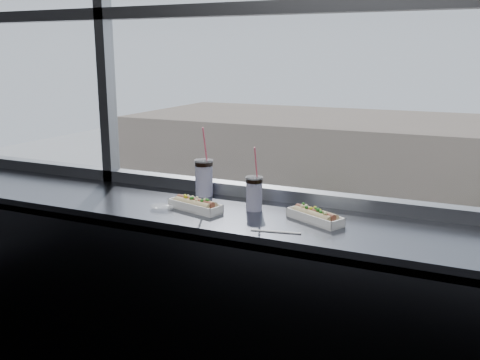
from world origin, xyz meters
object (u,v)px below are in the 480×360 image
at_px(hotdog_tray_right, 315,216).
at_px(loose_straw, 276,232).
at_px(tree_left, 311,213).
at_px(car_near_a, 113,307).
at_px(pedestrian_b, 404,262).
at_px(pedestrian_a, 373,256).
at_px(wrapper, 162,207).
at_px(soda_cup_right, 254,192).
at_px(car_near_b, 291,352).
at_px(car_far_b, 479,300).
at_px(soda_cup_left, 204,176).
at_px(hotdog_tray_left, 195,204).

relative_size(hotdog_tray_right, loose_straw, 1.35).
bearing_deg(loose_straw, tree_left, 94.98).
height_order(hotdog_tray_right, car_near_a, hotdog_tray_right).
bearing_deg(pedestrian_b, pedestrian_a, 94.48).
xyz_separation_m(wrapper, pedestrian_b, (-2.16, 28.32, -11.14)).
bearing_deg(wrapper, car_near_a, 129.93).
height_order(loose_straw, pedestrian_a, loose_straw).
bearing_deg(soda_cup_right, pedestrian_b, 95.16).
xyz_separation_m(car_near_b, pedestrian_b, (2.75, 11.94, -0.08)).
distance_m(car_near_a, car_far_b, 17.53).
xyz_separation_m(soda_cup_left, soda_cup_right, (0.33, -0.13, -0.02)).
bearing_deg(car_near_a, pedestrian_b, -37.12).
bearing_deg(soda_cup_left, soda_cup_right, -21.42).
xyz_separation_m(loose_straw, pedestrian_a, (-4.51, 28.27, -11.01)).
xyz_separation_m(soda_cup_left, pedestrian_b, (-2.21, 28.02, -11.23)).
xyz_separation_m(hotdog_tray_left, soda_cup_right, (0.24, 0.11, 0.06)).
bearing_deg(soda_cup_left, car_near_a, 130.57).
height_order(hotdog_tray_left, car_near_b, hotdog_tray_left).
height_order(car_near_a, car_near_b, car_near_a).
relative_size(hotdog_tray_right, soda_cup_right, 0.93).
height_order(soda_cup_right, pedestrian_a, soda_cup_right).
height_order(soda_cup_right, tree_left, soda_cup_right).
distance_m(pedestrian_a, tree_left, 4.49).
bearing_deg(wrapper, car_far_b, 85.59).
xyz_separation_m(car_near_a, tree_left, (5.83, 12.00, 2.02)).
bearing_deg(loose_straw, soda_cup_right, 117.15).
distance_m(soda_cup_left, loose_straw, 0.66).
xyz_separation_m(soda_cup_right, car_near_b, (-5.29, 16.21, -11.13)).
distance_m(soda_cup_left, pedestrian_a, 30.28).
relative_size(hotdog_tray_left, soda_cup_left, 0.81).
relative_size(hotdog_tray_right, pedestrian_b, 0.15).
height_order(hotdog_tray_left, soda_cup_right, soda_cup_right).
height_order(soda_cup_left, car_near_b, soda_cup_left).
distance_m(hotdog_tray_right, tree_left, 30.86).
relative_size(car_far_b, car_near_b, 1.14).
bearing_deg(wrapper, pedestrian_b, 94.35).
bearing_deg(car_far_b, car_near_b, 143.27).
height_order(hotdog_tray_left, car_far_b, hotdog_tray_left).
xyz_separation_m(hotdog_tray_left, loose_straw, (0.45, -0.14, -0.02)).
relative_size(soda_cup_left, car_far_b, 0.05).
bearing_deg(pedestrian_a, car_far_b, 146.74).
height_order(loose_straw, tree_left, loose_straw).
xyz_separation_m(hotdog_tray_left, soda_cup_left, (-0.09, 0.24, 0.07)).
bearing_deg(car_near_b, pedestrian_a, -5.43).
height_order(hotdog_tray_left, hotdog_tray_right, hotdog_tray_left).
distance_m(hotdog_tray_right, loose_straw, 0.23).
distance_m(hotdog_tray_left, hotdog_tray_right, 0.55).
xyz_separation_m(car_far_b, car_near_b, (-6.78, -8.00, -0.14)).
bearing_deg(car_near_a, soda_cup_left, -132.48).
distance_m(hotdog_tray_right, pedestrian_b, 30.46).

